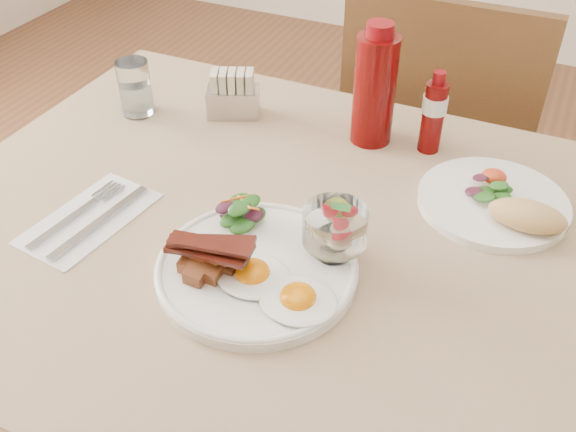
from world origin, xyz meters
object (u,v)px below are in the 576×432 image
Objects in this scene: main_plate at (257,270)px; hot_sauce_bottle at (434,113)px; table at (342,288)px; water_glass at (136,91)px; chair_far at (436,151)px; ketchup_bottle at (375,88)px; fruit_cup at (335,227)px; sugar_caddy at (233,96)px; second_plate at (501,204)px.

hot_sauce_bottle is at bearing 72.02° from main_plate.
table is 12.64× the size of water_glass.
hot_sauce_bottle is at bearing -83.29° from chair_far.
ketchup_bottle is (-0.06, 0.29, 0.19)m from table.
main_plate is 0.12m from fruit_cup.
ketchup_bottle is 0.45m from water_glass.
hot_sauce_bottle is 0.55m from water_glass.
water_glass is (-0.44, -0.09, -0.06)m from ketchup_bottle.
hot_sauce_bottle is at bearing -17.80° from sugar_caddy.
second_plate is at bearing -68.82° from chair_far.
chair_far is 0.58m from second_plate.
ketchup_bottle reaches higher than fruit_cup.
table is at bearing 85.81° from fruit_cup.
water_glass is at bearing 178.83° from sugar_caddy.
water_glass is (-0.17, -0.07, 0.01)m from sugar_caddy.
second_plate is at bearing -2.16° from water_glass.
chair_far is at bearing 27.11° from sugar_caddy.
chair_far reaches higher than table.
fruit_cup is 0.45m from sugar_caddy.
second_plate is 1.56× the size of hot_sauce_bottle.
sugar_caddy is (-0.33, 0.31, -0.03)m from fruit_cup.
chair_far is 4.26× the size of ketchup_bottle.
hot_sauce_bottle is (0.05, 0.35, 0.01)m from fruit_cup.
fruit_cup is 0.39× the size of second_plate.
chair_far reaches higher than second_plate.
table is 0.16m from fruit_cup.
second_plate is at bearing -41.41° from hot_sauce_bottle.
main_plate is 0.44m from hot_sauce_bottle.
second_plate is at bearing 42.25° from table.
ketchup_bottle is at bearing -17.86° from sugar_caddy.
second_plate is 0.53m from sugar_caddy.
water_glass is at bearing -169.13° from hot_sauce_bottle.
fruit_cup is at bearing -66.79° from sugar_caddy.
second_plate is at bearing -33.59° from sugar_caddy.
fruit_cup is 0.81× the size of sugar_caddy.
main_plate is 1.87× the size of hot_sauce_bottle.
hot_sauce_bottle is (0.04, 0.30, 0.16)m from table.
second_plate is at bearing 44.93° from main_plate.
water_glass is (-0.69, 0.03, 0.03)m from second_plate.
chair_far is 0.58m from sugar_caddy.
water_glass is (-0.50, 0.20, 0.13)m from table.
water_glass reaches higher than table.
second_plate is 1.07× the size of ketchup_bottle.
second_plate is at bearing -25.46° from ketchup_bottle.
main_plate is at bearing -80.84° from sugar_caddy.
ketchup_bottle is at bearing -99.52° from chair_far.
ketchup_bottle is 0.11m from hot_sauce_bottle.
chair_far is 3.97× the size of second_plate.
table is 14.66× the size of fruit_cup.
chair_far reaches higher than sugar_caddy.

